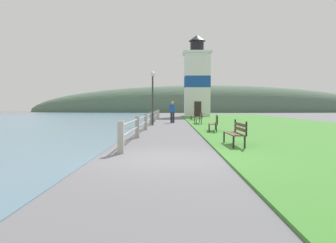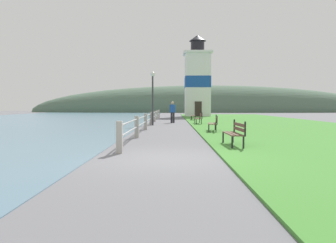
# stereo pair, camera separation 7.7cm
# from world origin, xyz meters

# --- Properties ---
(ground_plane) EXTENTS (160.00, 160.00, 0.00)m
(ground_plane) POSITION_xyz_m (0.00, 0.00, 0.00)
(ground_plane) COLOR slate
(grass_verge) EXTENTS (12.00, 52.98, 0.06)m
(grass_verge) POSITION_xyz_m (7.53, 17.66, 0.03)
(grass_verge) COLOR #428433
(grass_verge) RESTS_ON ground_plane
(seawall_railing) EXTENTS (0.18, 29.20, 0.99)m
(seawall_railing) POSITION_xyz_m (-1.43, 15.51, 0.58)
(seawall_railing) COLOR #A8A399
(seawall_railing) RESTS_ON ground_plane
(park_bench_near) EXTENTS (0.52, 1.72, 0.94)m
(park_bench_near) POSITION_xyz_m (2.39, 2.61, 0.54)
(park_bench_near) COLOR brown
(park_bench_near) RESTS_ON ground_plane
(park_bench_midway) EXTENTS (0.65, 1.83, 0.94)m
(park_bench_midway) POSITION_xyz_m (2.45, 9.06, 0.54)
(park_bench_midway) COLOR brown
(park_bench_midway) RESTS_ON ground_plane
(park_bench_far) EXTENTS (0.47, 1.73, 0.94)m
(park_bench_far) POSITION_xyz_m (2.24, 16.39, 0.54)
(park_bench_far) COLOR brown
(park_bench_far) RESTS_ON ground_plane
(park_bench_by_lighthouse) EXTENTS (0.62, 1.90, 0.94)m
(park_bench_by_lighthouse) POSITION_xyz_m (2.31, 23.32, 0.54)
(park_bench_by_lighthouse) COLOR brown
(park_bench_by_lighthouse) RESTS_ON ground_plane
(lighthouse) EXTENTS (3.79, 3.79, 10.86)m
(lighthouse) POSITION_xyz_m (3.51, 35.23, 4.78)
(lighthouse) COLOR white
(lighthouse) RESTS_ON ground_plane
(person_strolling) EXTENTS (0.50, 0.41, 1.81)m
(person_strolling) POSITION_xyz_m (0.19, 18.75, 0.98)
(person_strolling) COLOR #28282D
(person_strolling) RESTS_ON ground_plane
(lamp_post) EXTENTS (0.36, 0.36, 3.96)m
(lamp_post) POSITION_xyz_m (-1.28, 15.27, 2.74)
(lamp_post) COLOR #333338
(lamp_post) RESTS_ON ground_plane
(distant_hillside) EXTENTS (80.00, 16.00, 12.00)m
(distant_hillside) POSITION_xyz_m (8.00, 65.32, 0.00)
(distant_hillside) COLOR #4C6651
(distant_hillside) RESTS_ON ground_plane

